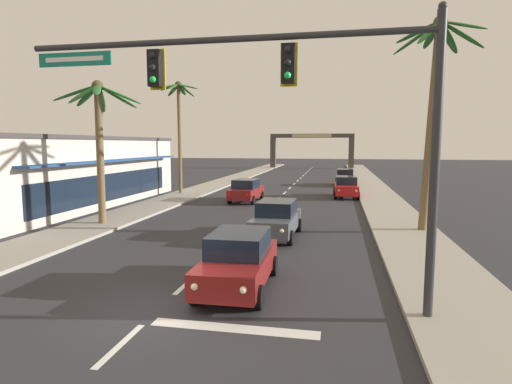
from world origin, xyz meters
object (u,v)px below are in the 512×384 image
at_px(palm_left_third, 179,112).
at_px(sedan_lead_at_stop_bar, 238,260).
at_px(palm_right_second, 434,86).
at_px(town_gateway_arch, 312,146).
at_px(sedan_parked_nearest_kerb, 345,177).
at_px(traffic_signal_mast, 297,98).
at_px(palm_left_second, 99,124).
at_px(storefront_strip_left, 65,171).
at_px(sedan_third_in_queue, 276,219).
at_px(sedan_oncoming_far, 246,190).
at_px(sedan_parked_mid_kerb, 346,187).

bearing_deg(palm_left_third, sedan_lead_at_stop_bar, -64.62).
bearing_deg(palm_right_second, town_gateway_arch, 99.59).
bearing_deg(sedan_parked_nearest_kerb, palm_right_second, -81.03).
bearing_deg(town_gateway_arch, traffic_signal_mast, -86.84).
distance_m(sedan_lead_at_stop_bar, palm_right_second, 13.31).
bearing_deg(town_gateway_arch, palm_left_second, -98.03).
height_order(palm_left_third, storefront_strip_left, palm_left_third).
height_order(sedan_third_in_queue, palm_left_third, palm_left_third).
height_order(palm_left_second, palm_left_third, palm_left_third).
relative_size(sedan_oncoming_far, sedan_parked_nearest_kerb, 1.01).
distance_m(sedan_parked_nearest_kerb, town_gateway_arch, 30.28).
bearing_deg(palm_left_third, traffic_signal_mast, -62.29).
distance_m(storefront_strip_left, town_gateway_arch, 49.85).
bearing_deg(palm_right_second, sedan_lead_at_stop_bar, -127.43).
distance_m(sedan_third_in_queue, sedan_parked_mid_kerb, 15.65).
distance_m(sedan_parked_nearest_kerb, palm_right_second, 23.74).
bearing_deg(sedan_lead_at_stop_bar, palm_left_third, 115.38).
height_order(traffic_signal_mast, palm_left_second, palm_left_second).
distance_m(sedan_parked_nearest_kerb, sedan_parked_mid_kerb, 9.73).
height_order(palm_left_second, storefront_strip_left, palm_left_second).
xyz_separation_m(sedan_lead_at_stop_bar, town_gateway_arch, (-1.66, 61.69, 3.08)).
bearing_deg(sedan_oncoming_far, palm_right_second, -39.00).
relative_size(traffic_signal_mast, storefront_strip_left, 0.51).
bearing_deg(sedan_parked_mid_kerb, storefront_strip_left, -156.10).
bearing_deg(sedan_lead_at_stop_bar, sedan_parked_mid_kerb, 80.96).
height_order(sedan_lead_at_stop_bar, storefront_strip_left, storefront_strip_left).
bearing_deg(sedan_lead_at_stop_bar, sedan_oncoming_far, 101.68).
bearing_deg(storefront_strip_left, sedan_third_in_queue, -23.51).
relative_size(sedan_oncoming_far, palm_left_second, 0.60).
xyz_separation_m(sedan_lead_at_stop_bar, palm_left_second, (-9.24, 7.95, 4.45)).
xyz_separation_m(sedan_oncoming_far, palm_right_second, (10.95, -8.87, 6.13)).
height_order(sedan_oncoming_far, sedan_parked_mid_kerb, same).
bearing_deg(sedan_third_in_queue, palm_left_third, 125.46).
distance_m(sedan_third_in_queue, sedan_oncoming_far, 11.88).
relative_size(palm_left_second, palm_right_second, 0.74).
distance_m(palm_right_second, town_gateway_arch, 53.14).
height_order(traffic_signal_mast, sedan_oncoming_far, traffic_signal_mast).
xyz_separation_m(sedan_parked_mid_kerb, storefront_strip_left, (-19.09, -8.46, 1.54)).
bearing_deg(traffic_signal_mast, palm_left_second, 139.83).
height_order(sedan_lead_at_stop_bar, palm_left_third, palm_left_third).
relative_size(palm_left_third, town_gateway_arch, 0.65).
bearing_deg(sedan_lead_at_stop_bar, palm_right_second, 52.57).
bearing_deg(sedan_oncoming_far, sedan_parked_mid_kerb, 28.97).
relative_size(sedan_lead_at_stop_bar, storefront_strip_left, 0.22).
height_order(sedan_parked_nearest_kerb, town_gateway_arch, town_gateway_arch).
height_order(traffic_signal_mast, sedan_parked_mid_kerb, traffic_signal_mast).
distance_m(sedan_oncoming_far, storefront_strip_left, 12.66).
xyz_separation_m(traffic_signal_mast, sedan_third_in_queue, (-1.71, 8.42, -4.54)).
distance_m(traffic_signal_mast, storefront_strip_left, 23.30).
height_order(storefront_strip_left, town_gateway_arch, town_gateway_arch).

